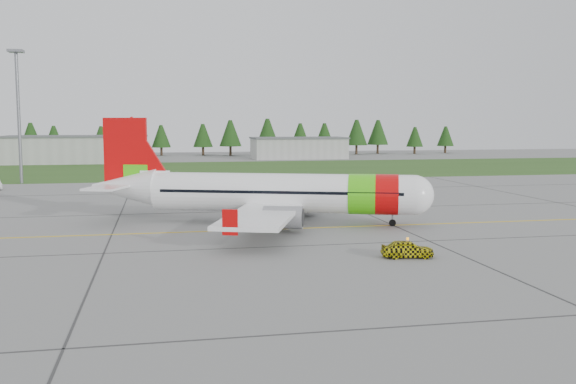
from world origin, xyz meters
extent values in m
plane|color=gray|center=(0.00, 0.00, 0.00)|extent=(320.00, 320.00, 0.00)
cylinder|color=white|center=(0.16, 11.06, 2.88)|extent=(23.98, 11.53, 3.63)
sphere|color=white|center=(11.54, 7.01, 2.88)|extent=(3.63, 3.63, 3.63)
cone|color=white|center=(-14.29, 16.21, 3.21)|extent=(7.35, 5.60, 3.63)
cube|color=black|center=(11.81, 6.91, 3.21)|extent=(2.21, 2.78, 0.52)
cylinder|color=#4BD710|center=(7.17, 8.57, 2.88)|extent=(3.52, 4.30, 3.71)
cylinder|color=red|center=(9.27, 7.82, 2.88)|extent=(3.17, 4.18, 3.71)
cube|color=white|center=(-0.28, 11.22, 1.86)|extent=(14.80, 29.74, 0.33)
cube|color=red|center=(3.81, 25.45, 2.37)|extent=(1.11, 0.53, 1.86)
cube|color=red|center=(-6.11, -2.39, 2.37)|extent=(1.11, 0.53, 1.86)
cylinder|color=gray|center=(2.75, 15.57, 1.35)|extent=(3.81, 2.96, 1.95)
cylinder|color=gray|center=(-0.68, 5.93, 1.35)|extent=(3.81, 2.96, 1.95)
cube|color=red|center=(-14.11, 16.15, 6.32)|extent=(4.14, 1.75, 7.06)
cube|color=#4BD710|center=(-13.15, 15.81, 4.28)|extent=(2.41, 1.18, 2.23)
cube|color=white|center=(-14.72, 16.37, 3.44)|extent=(6.39, 11.07, 0.20)
cylinder|color=slate|center=(9.79, 7.63, 0.65)|extent=(0.17, 0.17, 1.30)
cylinder|color=black|center=(9.79, 7.63, 0.32)|extent=(0.68, 0.46, 0.63)
cylinder|color=slate|center=(-0.28, 13.98, 0.88)|extent=(0.20, 0.20, 1.77)
cylinder|color=black|center=(-0.63, 14.11, 0.48)|extent=(1.05, 0.72, 0.97)
cylinder|color=slate|center=(-2.03, 9.08, 0.88)|extent=(0.20, 0.20, 1.77)
cylinder|color=black|center=(-2.38, 9.20, 0.48)|extent=(1.05, 0.72, 0.97)
imported|color=#FBEE0D|center=(5.93, -5.62, 1.82)|extent=(1.46, 1.64, 3.64)
cube|color=#30561E|center=(0.00, 82.00, 0.01)|extent=(320.00, 50.00, 0.03)
cube|color=gold|center=(0.00, 8.00, 0.01)|extent=(120.00, 0.25, 0.02)
cube|color=#A8A8A3|center=(-30.00, 110.00, 3.00)|extent=(32.00, 14.00, 6.00)
cube|color=#A8A8A3|center=(25.00, 118.00, 2.60)|extent=(24.00, 12.00, 5.20)
cylinder|color=slate|center=(-32.00, 58.00, 10.00)|extent=(0.50, 0.50, 20.00)
camera|label=1|loc=(-10.89, -47.13, 9.38)|focal=40.00mm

